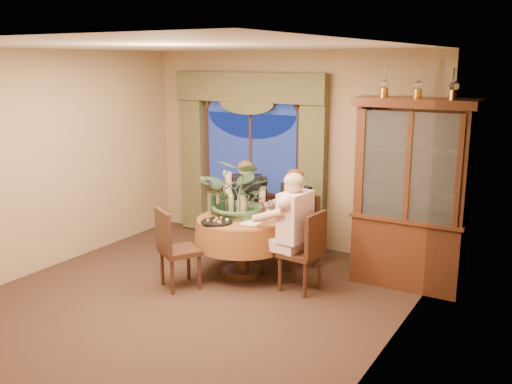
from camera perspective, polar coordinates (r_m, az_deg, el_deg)
The scene contains 35 objects.
floor at distance 6.59m, azimuth -6.90°, elevation -10.85°, with size 5.00×5.00×0.00m, color black.
wall_back at distance 8.25m, azimuth 3.34°, elevation 4.25°, with size 4.50×4.50×0.00m, color #957852.
wall_right at distance 5.14m, azimuth 13.13°, elevation -1.46°, with size 5.00×5.00×0.00m, color #957852.
ceiling at distance 6.03m, azimuth -7.65°, elevation 14.29°, with size 5.00×5.00×0.00m, color white.
window at distance 8.49m, azimuth -0.50°, elevation 3.84°, with size 1.62×0.10×1.32m, color navy, non-canonical shape.
arched_transom at distance 8.40m, azimuth -0.51°, elevation 9.10°, with size 1.60×0.06×0.44m, color navy, non-canonical shape.
drapery_left at distance 9.03m, azimuth -6.30°, elevation 3.54°, with size 0.38×0.14×2.32m, color #474426.
drapery_right at distance 8.00m, azimuth 5.68°, elevation 2.33°, with size 0.38×0.14×2.32m, color #474426.
swag_valance at distance 8.32m, azimuth -0.80°, elevation 10.44°, with size 2.45×0.16×0.42m, color #474426, non-canonical shape.
dining_table at distance 7.20m, azimuth -1.38°, elevation -5.45°, with size 1.21×1.21×0.75m, color maroon.
china_cabinet at distance 6.91m, azimuth 15.26°, elevation -0.26°, with size 1.39×0.55×2.24m, color #3B1B0E.
oil_lamp_left at distance 6.85m, azimuth 12.72°, elevation 10.69°, with size 0.11×0.11×0.34m, color #A5722D, non-canonical shape.
oil_lamp_center at distance 6.75m, azimuth 15.92°, elevation 10.48°, with size 0.11×0.11×0.34m, color #A5722D, non-canonical shape.
oil_lamp_right at distance 6.66m, azimuth 19.21°, elevation 10.23°, with size 0.11×0.11×0.34m, color #A5722D, non-canonical shape.
chair_right at distance 6.71m, azimuth 4.45°, elevation -5.93°, with size 0.42×0.42×0.96m, color black.
chair_back_right at distance 7.49m, azimuth 4.08°, elevation -3.88°, with size 0.42×0.42×0.96m, color black.
chair_back at distance 7.98m, azimuth -0.53°, elevation -2.80°, with size 0.42×0.42×0.96m, color black.
chair_front_left at distance 6.84m, azimuth -7.61°, elevation -5.64°, with size 0.42×0.42×0.96m, color black.
person_pink at distance 6.67m, azimuth 3.92°, elevation -4.02°, with size 0.50×0.46×1.41m, color beige, non-canonical shape.
person_back at distance 7.89m, azimuth -0.99°, elevation -1.56°, with size 0.48×0.44×1.34m, color black, non-canonical shape.
person_scarf at distance 7.45m, azimuth 3.99°, elevation -2.60°, with size 0.47×0.43×1.30m, color black, non-canonical shape.
stoneware_vase at distance 7.17m, azimuth -1.42°, elevation -1.32°, with size 0.14×0.14×0.26m, color tan, non-canonical shape.
centerpiece_plant at distance 7.06m, azimuth -1.50°, elevation 2.57°, with size 0.98×1.09×0.85m, color #3B5937.
olive_bowl at distance 7.02m, azimuth -1.07°, elevation -2.51°, with size 0.16×0.16×0.05m, color #4A5831.
cheese_platter at distance 6.87m, azimuth -3.95°, elevation -3.00°, with size 0.38×0.38×0.02m, color black.
wine_bottle_0 at distance 7.20m, azimuth -3.41°, elevation -0.98°, with size 0.07×0.07×0.33m, color black.
wine_bottle_1 at distance 7.29m, azimuth -3.18°, elevation -0.81°, with size 0.07×0.07×0.33m, color tan.
wine_bottle_2 at distance 7.17m, azimuth -2.53°, elevation -1.04°, with size 0.07×0.07×0.33m, color tan.
wine_bottle_3 at distance 7.21m, azimuth -4.30°, elevation -0.98°, with size 0.07×0.07×0.33m, color black.
wine_bottle_4 at distance 7.27m, azimuth -2.43°, elevation -0.84°, with size 0.07×0.07×0.33m, color black.
tasting_paper_0 at distance 6.88m, azimuth -0.41°, elevation -3.02°, with size 0.21×0.30×0.00m, color white.
tasting_paper_1 at distance 7.11m, azimuth 1.58°, elevation -2.48°, with size 0.21×0.30×0.00m, color white.
wine_glass_person_pink at distance 6.84m, azimuth 1.23°, elevation -2.38°, with size 0.07×0.07×0.18m, color silver, non-canonical shape.
wine_glass_person_back at distance 7.45m, azimuth -1.19°, elevation -1.09°, with size 0.07×0.07×0.18m, color silver, non-canonical shape.
wine_glass_person_scarf at distance 7.23m, azimuth 1.46°, elevation -1.52°, with size 0.07×0.07×0.18m, color silver, non-canonical shape.
Camera 1 is at (3.68, -4.78, 2.66)m, focal length 40.00 mm.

